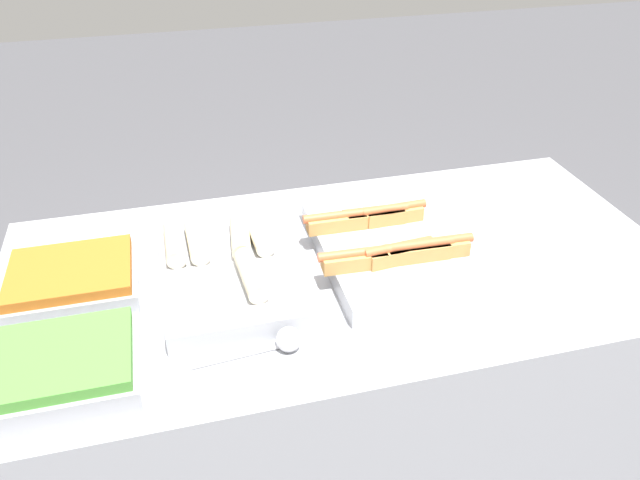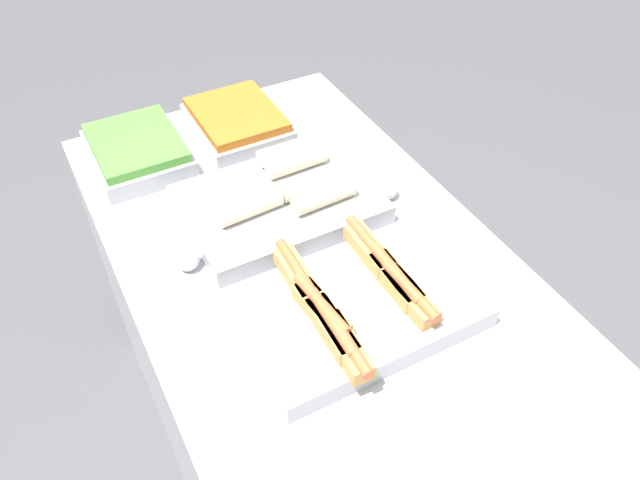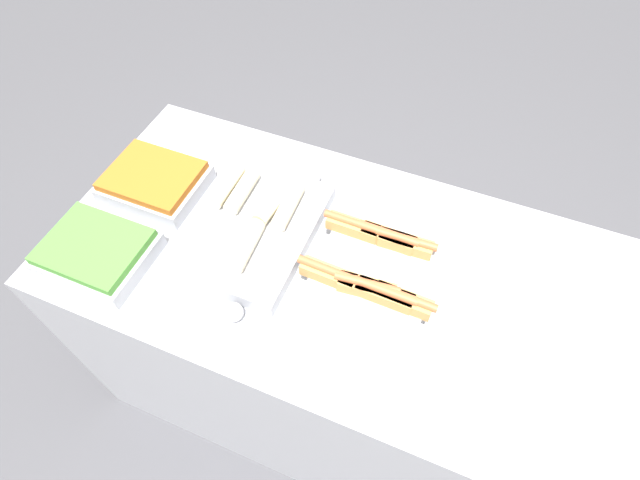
{
  "view_description": "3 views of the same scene",
  "coord_description": "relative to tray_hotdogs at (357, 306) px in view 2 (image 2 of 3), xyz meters",
  "views": [
    {
      "loc": [
        -0.36,
        -1.18,
        1.82
      ],
      "look_at": [
        -0.06,
        0.0,
        1.02
      ],
      "focal_mm": 35.0,
      "sensor_mm": 36.0,
      "label": 1
    },
    {
      "loc": [
        0.78,
        -0.45,
        1.94
      ],
      "look_at": [
        -0.06,
        0.0,
        1.02
      ],
      "focal_mm": 35.0,
      "sensor_mm": 36.0,
      "label": 2
    },
    {
      "loc": [
        0.24,
        -0.73,
        2.1
      ],
      "look_at": [
        -0.06,
        0.0,
        1.02
      ],
      "focal_mm": 28.0,
      "sensor_mm": 36.0,
      "label": 3
    }
  ],
  "objects": [
    {
      "name": "counter",
      "position": [
        -0.1,
        0.0,
        -0.51
      ],
      "size": [
        1.63,
        0.81,
        0.94
      ],
      "color": "#A8AAB2",
      "rests_on": "ground_plane"
    },
    {
      "name": "tray_hotdogs",
      "position": [
        0.0,
        0.0,
        0.0
      ],
      "size": [
        0.37,
        0.47,
        0.1
      ],
      "color": "#A8AAB2",
      "rests_on": "counter"
    },
    {
      "name": "tray_wraps",
      "position": [
        -0.37,
        0.01,
        -0.0
      ],
      "size": [
        0.33,
        0.45,
        0.1
      ],
      "color": "#A8AAB2",
      "rests_on": "counter"
    },
    {
      "name": "tray_side_front",
      "position": [
        -0.73,
        -0.24,
        -0.0
      ],
      "size": [
        0.29,
        0.23,
        0.07
      ],
      "color": "#A8AAB2",
      "rests_on": "counter"
    },
    {
      "name": "tray_side_back",
      "position": [
        -0.73,
        0.05,
        -0.0
      ],
      "size": [
        0.29,
        0.23,
        0.07
      ],
      "color": "#A8AAB2",
      "rests_on": "counter"
    },
    {
      "name": "serving_spoon_near",
      "position": [
        -0.31,
        -0.25,
        -0.01
      ],
      "size": [
        0.23,
        0.05,
        0.05
      ],
      "color": "silver",
      "rests_on": "counter"
    },
    {
      "name": "serving_spoon_far",
      "position": [
        -0.3,
        0.26,
        -0.01
      ],
      "size": [
        0.23,
        0.05,
        0.05
      ],
      "color": "silver",
      "rests_on": "counter"
    }
  ]
}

